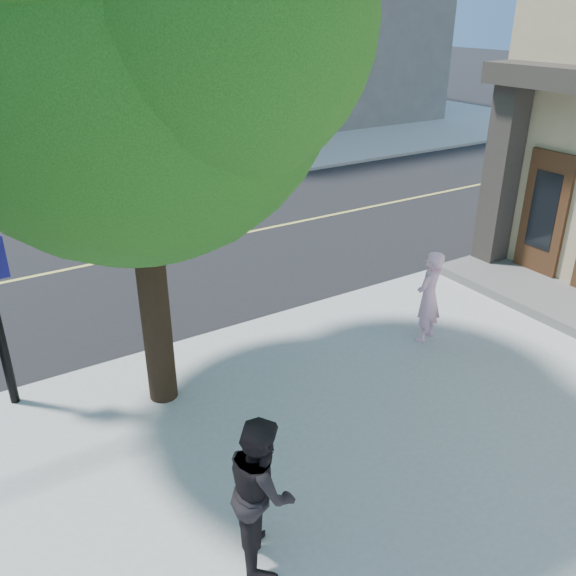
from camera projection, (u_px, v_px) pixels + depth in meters
ground at (31, 390)px, 9.27m from camera, size 140.00×140.00×0.00m
sidewalk_ne at (215, 115)px, 32.20m from camera, size 29.00×25.00×0.12m
man_on_phone at (429, 297)px, 10.13m from camera, size 0.69×0.57×1.64m
pedestrian at (262, 489)px, 6.03m from camera, size 0.91×1.02×1.73m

